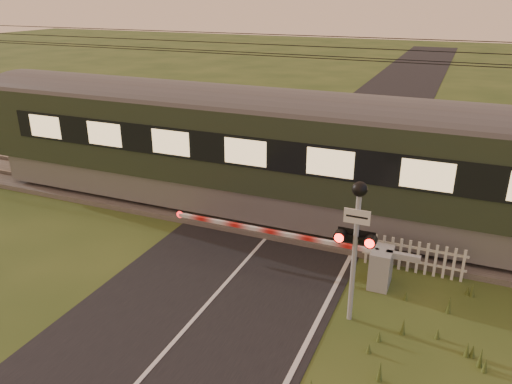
% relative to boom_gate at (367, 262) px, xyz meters
% --- Properties ---
extents(ground, '(160.00, 160.00, 0.00)m').
position_rel_boom_gate_xyz_m(ground, '(-3.43, -3.57, -0.60)').
color(ground, '#2D451A').
rests_on(ground, ground).
extents(road, '(6.00, 140.00, 0.03)m').
position_rel_boom_gate_xyz_m(road, '(-3.41, -3.80, -0.59)').
color(road, black).
rests_on(road, ground).
extents(track_bed, '(140.00, 3.40, 0.39)m').
position_rel_boom_gate_xyz_m(track_bed, '(-3.43, 2.93, -0.54)').
color(track_bed, '#47423D').
rests_on(track_bed, ground).
extents(overhead_wires, '(120.00, 0.62, 0.62)m').
position_rel_boom_gate_xyz_m(overhead_wires, '(-3.43, 2.93, 5.12)').
color(overhead_wires, black).
rests_on(overhead_wires, ground).
extents(boom_gate, '(7.19, 0.82, 1.09)m').
position_rel_boom_gate_xyz_m(boom_gate, '(0.00, 0.00, 0.00)').
color(boom_gate, gray).
rests_on(boom_gate, ground).
extents(crossing_signal, '(0.90, 0.36, 3.52)m').
position_rel_boom_gate_xyz_m(crossing_signal, '(-0.02, -1.79, 1.82)').
color(crossing_signal, gray).
rests_on(crossing_signal, ground).
extents(picket_fence, '(2.82, 0.08, 0.96)m').
position_rel_boom_gate_xyz_m(picket_fence, '(1.09, 1.04, -0.11)').
color(picket_fence, silver).
rests_on(picket_fence, ground).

